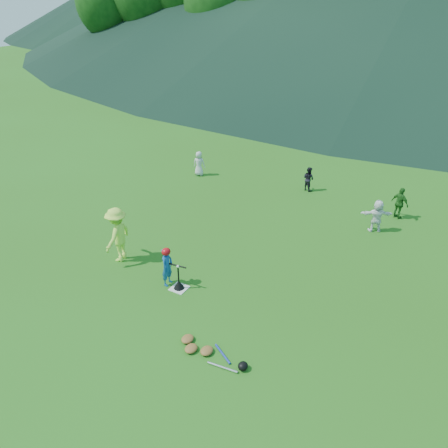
# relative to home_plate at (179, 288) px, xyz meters

# --- Properties ---
(ground) EXTENTS (120.00, 120.00, 0.00)m
(ground) POSITION_rel_home_plate_xyz_m (0.00, 0.00, -0.01)
(ground) COLOR #275C15
(ground) RESTS_ON ground
(home_plate) EXTENTS (0.45, 0.45, 0.02)m
(home_plate) POSITION_rel_home_plate_xyz_m (0.00, 0.00, 0.00)
(home_plate) COLOR silver
(home_plate) RESTS_ON ground
(baseball) EXTENTS (0.08, 0.08, 0.08)m
(baseball) POSITION_rel_home_plate_xyz_m (0.00, 0.00, 0.73)
(baseball) COLOR white
(baseball) RESTS_ON batting_tee
(batter_child) EXTENTS (0.31, 0.44, 1.15)m
(batter_child) POSITION_rel_home_plate_xyz_m (-0.40, 0.03, 0.56)
(batter_child) COLOR #155195
(batter_child) RESTS_ON ground
(adult_coach) EXTENTS (0.84, 1.22, 1.74)m
(adult_coach) POSITION_rel_home_plate_xyz_m (-2.46, 0.33, 0.86)
(adult_coach) COLOR #C4F447
(adult_coach) RESTS_ON ground
(fielder_a) EXTENTS (0.60, 0.46, 1.11)m
(fielder_a) POSITION_rel_home_plate_xyz_m (-4.20, 7.50, 0.54)
(fielder_a) COLOR silver
(fielder_a) RESTS_ON ground
(fielder_b) EXTENTS (0.60, 0.54, 1.02)m
(fielder_b) POSITION_rel_home_plate_xyz_m (0.65, 8.36, 0.50)
(fielder_b) COLOR black
(fielder_b) RESTS_ON ground
(fielder_c) EXTENTS (0.75, 0.58, 1.18)m
(fielder_c) POSITION_rel_home_plate_xyz_m (4.41, 7.58, 0.58)
(fielder_c) COLOR #215F1C
(fielder_c) RESTS_ON ground
(fielder_d) EXTENTS (1.12, 0.78, 1.16)m
(fielder_d) POSITION_rel_home_plate_xyz_m (3.92, 6.16, 0.57)
(fielder_d) COLOR white
(fielder_d) RESTS_ON ground
(batting_tee) EXTENTS (0.30, 0.30, 0.68)m
(batting_tee) POSITION_rel_home_plate_xyz_m (0.00, 0.00, 0.12)
(batting_tee) COLOR black
(batting_tee) RESTS_ON home_plate
(batter_gear) EXTENTS (0.73, 0.26, 0.51)m
(batter_gear) POSITION_rel_home_plate_xyz_m (-0.38, 0.04, 1.03)
(batter_gear) COLOR #B60C12
(batter_gear) RESTS_ON ground
(equipment_pile) EXTENTS (1.80, 0.62, 0.19)m
(equipment_pile) POSITION_rel_home_plate_xyz_m (1.99, -1.72, 0.06)
(equipment_pile) COLOR olive
(equipment_pile) RESTS_ON ground
(outfield_fence) EXTENTS (70.07, 0.08, 1.33)m
(outfield_fence) POSITION_rel_home_plate_xyz_m (0.00, 28.00, 0.69)
(outfield_fence) COLOR gray
(outfield_fence) RESTS_ON ground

